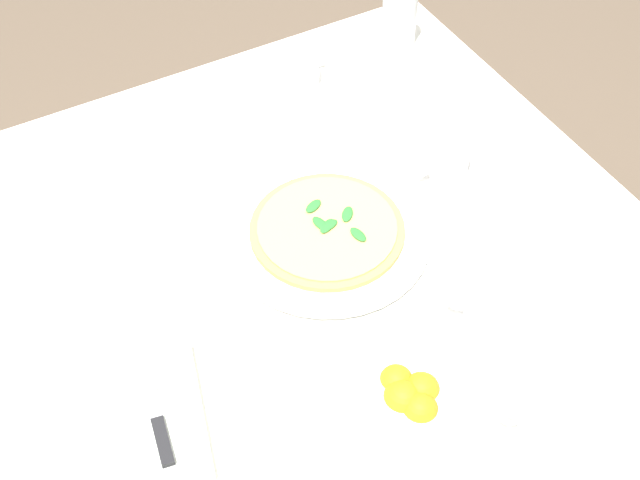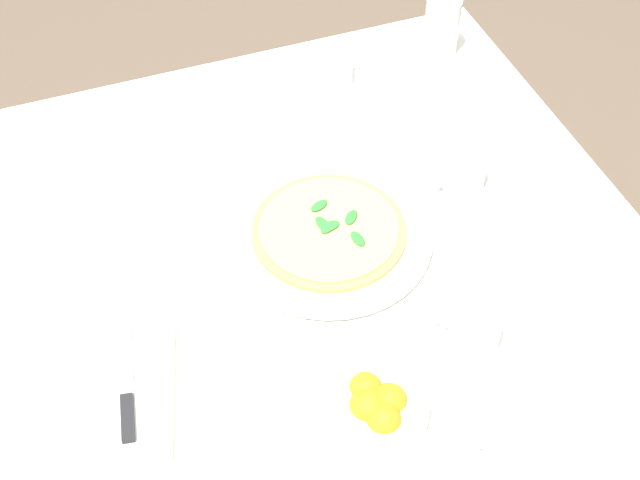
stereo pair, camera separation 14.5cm
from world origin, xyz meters
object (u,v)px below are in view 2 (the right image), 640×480
(pizza, at_px, (329,230))
(coffee_cup_left_edge, at_px, (463,175))
(coffee_cup_center_back, at_px, (333,74))
(napkin_folded, at_px, (128,395))
(coffee_cup_near_right, at_px, (512,449))
(dinner_knife, at_px, (126,388))
(water_glass_near_left, at_px, (441,28))
(citrus_bowl, at_px, (375,409))
(pizza_plate, at_px, (329,236))
(coffee_cup_back_corner, at_px, (474,332))

(pizza, height_order, coffee_cup_left_edge, coffee_cup_left_edge)
(coffee_cup_center_back, height_order, napkin_folded, coffee_cup_center_back)
(coffee_cup_near_right, bearing_deg, coffee_cup_left_edge, -19.53)
(pizza, xyz_separation_m, dinner_knife, (-0.18, 0.38, -0.00))
(dinner_knife, bearing_deg, coffee_cup_center_back, -33.28)
(napkin_folded, bearing_deg, coffee_cup_left_edge, -56.21)
(pizza, xyz_separation_m, water_glass_near_left, (0.41, -0.40, 0.03))
(coffee_cup_left_edge, xyz_separation_m, citrus_bowl, (-0.38, 0.33, -0.00))
(pizza_plate, height_order, pizza, pizza)
(water_glass_near_left, xyz_separation_m, napkin_folded, (-0.60, 0.78, -0.05))
(coffee_cup_left_edge, distance_m, dinner_knife, 0.68)
(citrus_bowl, bearing_deg, pizza_plate, -9.94)
(coffee_cup_center_back, bearing_deg, pizza, 158.02)
(pizza_plate, height_order, water_glass_near_left, water_glass_near_left)
(pizza, xyz_separation_m, napkin_folded, (-0.19, 0.38, -0.01))
(pizza, bearing_deg, coffee_cup_near_right, -169.43)
(coffee_cup_back_corner, height_order, coffee_cup_left_edge, coffee_cup_back_corner)
(pizza_plate, bearing_deg, water_glass_near_left, -44.20)
(coffee_cup_near_right, bearing_deg, coffee_cup_center_back, -4.65)
(pizza, relative_size, dinner_knife, 1.33)
(coffee_cup_back_corner, distance_m, coffee_cup_center_back, 0.66)
(pizza, relative_size, coffee_cup_near_right, 2.00)
(pizza, height_order, coffee_cup_center_back, coffee_cup_center_back)
(pizza, relative_size, coffee_cup_center_back, 2.00)
(water_glass_near_left, height_order, citrus_bowl, water_glass_near_left)
(coffee_cup_back_corner, xyz_separation_m, coffee_cup_left_edge, (0.31, -0.14, -0.00))
(napkin_folded, distance_m, citrus_bowl, 0.36)
(coffee_cup_center_back, distance_m, citrus_bowl, 0.76)
(coffee_cup_back_corner, bearing_deg, citrus_bowl, 109.61)
(pizza_plate, xyz_separation_m, dinner_knife, (-0.18, 0.38, 0.01))
(pizza, distance_m, coffee_cup_center_back, 0.42)
(pizza_plate, bearing_deg, coffee_cup_center_back, -22.01)
(napkin_folded, height_order, dinner_knife, dinner_knife)
(coffee_cup_center_back, height_order, citrus_bowl, citrus_bowl)
(pizza, distance_m, citrus_bowl, 0.35)
(pizza_plate, relative_size, citrus_bowl, 2.33)
(pizza_plate, height_order, dinner_knife, dinner_knife)
(dinner_knife, xyz_separation_m, citrus_bowl, (-0.16, -0.32, 0.00))
(napkin_folded, height_order, citrus_bowl, citrus_bowl)
(coffee_cup_back_corner, bearing_deg, pizza_plate, 24.81)
(coffee_cup_near_right, height_order, coffee_cup_center_back, coffee_cup_near_right)
(coffee_cup_left_edge, relative_size, dinner_knife, 0.68)
(water_glass_near_left, height_order, dinner_knife, water_glass_near_left)
(coffee_cup_near_right, bearing_deg, pizza_plate, 10.61)
(coffee_cup_near_right, relative_size, dinner_knife, 0.67)
(citrus_bowl, bearing_deg, napkin_folded, 64.17)
(pizza_plate, distance_m, citrus_bowl, 0.35)
(coffee_cup_center_back, relative_size, citrus_bowl, 0.87)
(coffee_cup_left_edge, relative_size, water_glass_near_left, 1.07)
(coffee_cup_back_corner, relative_size, dinner_knife, 0.67)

